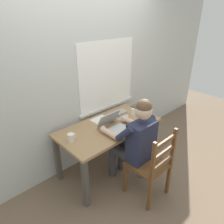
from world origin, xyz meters
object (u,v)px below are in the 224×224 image
desk (109,132)px  landscape_photo_print (146,118)px  seated_person (134,140)px  laptop (114,126)px  wooden_chair (152,165)px  computer_mouse (133,123)px  coffee_mug_spare (133,111)px  coffee_mug_white (71,138)px  book_stack_main (120,114)px  coffee_mug_dark (110,118)px

desk → landscape_photo_print: landscape_photo_print is taller
desk → seated_person: seated_person is taller
desk → laptop: 0.18m
desk → wooden_chair: (0.03, -0.71, -0.15)m
computer_mouse → landscape_photo_print: size_ratio=0.77×
computer_mouse → coffee_mug_spare: 0.29m
laptop → coffee_mug_white: size_ratio=2.86×
book_stack_main → wooden_chair: bearing=-109.1°
computer_mouse → coffee_mug_spare: size_ratio=0.89×
laptop → landscape_photo_print: laptop is taller
desk → coffee_mug_dark: 0.20m
coffee_mug_spare → computer_mouse: bearing=-140.8°
laptop → coffee_mug_dark: laptop is taller
coffee_mug_white → coffee_mug_spare: coffee_mug_spare is taller
coffee_mug_dark → desk: bearing=-140.0°
wooden_chair → desk: bearing=92.1°
laptop → wooden_chair: bearing=-86.4°
laptop → coffee_mug_dark: (0.12, 0.19, -0.00)m
wooden_chair → coffee_mug_dark: bearing=84.3°
coffee_mug_white → coffee_mug_spare: (1.06, -0.03, 0.00)m
coffee_mug_white → coffee_mug_spare: size_ratio=1.05×
computer_mouse → coffee_mug_white: (-0.84, 0.22, 0.03)m
desk → laptop: (-0.01, -0.11, 0.15)m
seated_person → coffee_mug_spare: 0.64m
desk → book_stack_main: 0.34m
coffee_mug_dark → landscape_photo_print: bearing=-32.3°
desk → coffee_mug_dark: (0.11, 0.09, 0.14)m
wooden_chair → coffee_mug_spare: 0.90m
desk → book_stack_main: (0.30, 0.09, 0.14)m
laptop → coffee_mug_spare: 0.52m
laptop → computer_mouse: 0.29m
laptop → coffee_mug_spare: (0.51, 0.11, 0.00)m
landscape_photo_print → laptop: bearing=164.8°
seated_person → landscape_photo_print: 0.57m
seated_person → coffee_mug_white: 0.76m
computer_mouse → coffee_mug_spare: coffee_mug_spare is taller
seated_person → book_stack_main: bearing=61.8°
seated_person → coffee_mug_dark: size_ratio=10.03×
coffee_mug_spare → landscape_photo_print: size_ratio=0.86×
seated_person → coffee_mug_spare: (0.47, 0.43, 0.08)m
coffee_mug_dark → landscape_photo_print: coffee_mug_dark is taller
seated_person → laptop: (-0.04, 0.32, 0.08)m
coffee_mug_dark → book_stack_main: bearing=-0.9°
seated_person → book_stack_main: size_ratio=7.02×
seated_person → coffee_mug_spare: bearing=42.8°
laptop → book_stack_main: (0.31, 0.19, -0.01)m
desk → coffee_mug_spare: 0.51m
book_stack_main → landscape_photo_print: bearing=-48.6°
book_stack_main → laptop: bearing=-148.6°
coffee_mug_dark → coffee_mug_spare: size_ratio=1.10×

